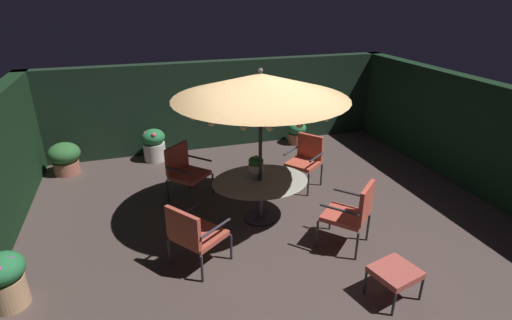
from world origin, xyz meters
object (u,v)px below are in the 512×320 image
at_px(centerpiece_planter, 256,165).
at_px(potted_plant_back_left, 65,157).
at_px(patio_chair_northeast, 306,157).
at_px(potted_plant_right_far, 297,132).
at_px(ottoman_footrest, 395,273).
at_px(patio_chair_east, 185,169).
at_px(potted_plant_left_near, 154,144).
at_px(patio_chair_southeast, 194,233).
at_px(potted_plant_left_far, 5,278).
at_px(patio_chair_north, 353,211).
at_px(patio_umbrella, 261,86).
at_px(patio_dining_table, 260,187).

relative_size(centerpiece_planter, potted_plant_back_left, 0.60).
bearing_deg(patio_chair_northeast, potted_plant_right_far, 71.26).
relative_size(patio_chair_northeast, ottoman_footrest, 1.59).
xyz_separation_m(patio_chair_east, potted_plant_back_left, (-2.21, 1.79, -0.22)).
height_order(patio_chair_northeast, ottoman_footrest, patio_chair_northeast).
distance_m(potted_plant_left_near, potted_plant_right_far, 3.41).
relative_size(patio_chair_northeast, potted_plant_right_far, 1.78).
relative_size(patio_chair_southeast, potted_plant_left_far, 1.32).
bearing_deg(patio_chair_northeast, potted_plant_back_left, 156.18).
relative_size(centerpiece_planter, potted_plant_right_far, 0.71).
height_order(potted_plant_left_far, potted_plant_back_left, potted_plant_left_far).
bearing_deg(patio_chair_southeast, centerpiece_planter, 40.38).
height_order(patio_chair_north, patio_chair_northeast, patio_chair_north).
distance_m(centerpiece_planter, patio_chair_southeast, 1.61).
bearing_deg(ottoman_footrest, potted_plant_right_far, 79.88).
relative_size(patio_umbrella, ottoman_footrest, 4.22).
distance_m(patio_chair_north, potted_plant_right_far, 4.30).
height_order(ottoman_footrest, potted_plant_left_far, potted_plant_left_far).
height_order(patio_umbrella, potted_plant_left_near, patio_umbrella).
bearing_deg(ottoman_footrest, potted_plant_left_far, 164.33).
bearing_deg(patio_chair_east, patio_chair_southeast, -94.74).
relative_size(patio_chair_southeast, ottoman_footrest, 1.51).
height_order(patio_chair_north, potted_plant_right_far, patio_chair_north).
height_order(patio_dining_table, patio_chair_northeast, patio_chair_northeast).
distance_m(patio_dining_table, patio_chair_north, 1.52).
relative_size(patio_chair_southeast, potted_plant_back_left, 1.43).
xyz_separation_m(patio_chair_southeast, potted_plant_back_left, (-2.04, 3.78, -0.18)).
relative_size(patio_umbrella, potted_plant_back_left, 4.00).
distance_m(potted_plant_left_far, potted_plant_left_near, 4.48).
bearing_deg(ottoman_footrest, potted_plant_back_left, 129.83).
distance_m(ottoman_footrest, potted_plant_back_left, 6.65).
relative_size(patio_dining_table, patio_chair_southeast, 1.67).
bearing_deg(potted_plant_right_far, patio_dining_table, -122.29).
bearing_deg(patio_dining_table, potted_plant_left_far, -164.31).
relative_size(patio_dining_table, potted_plant_back_left, 2.38).
relative_size(patio_umbrella, centerpiece_planter, 6.70).
bearing_deg(patio_chair_east, potted_plant_left_far, -139.39).
relative_size(patio_dining_table, ottoman_footrest, 2.51).
bearing_deg(patio_dining_table, centerpiece_planter, 108.34).
xyz_separation_m(centerpiece_planter, patio_chair_north, (1.06, -1.24, -0.35)).
bearing_deg(centerpiece_planter, patio_chair_southeast, -139.62).
height_order(patio_umbrella, potted_plant_back_left, patio_umbrella).
bearing_deg(potted_plant_right_far, patio_umbrella, -122.29).
xyz_separation_m(patio_chair_north, ottoman_footrest, (-0.03, -1.09, -0.23)).
height_order(centerpiece_planter, patio_chair_east, centerpiece_planter).
bearing_deg(ottoman_footrest, patio_chair_east, 121.78).
bearing_deg(patio_dining_table, potted_plant_left_near, 115.87).
bearing_deg(potted_plant_back_left, centerpiece_planter, -40.69).
distance_m(patio_chair_east, potted_plant_back_left, 2.85).
bearing_deg(ottoman_footrest, patio_chair_southeast, 149.18).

